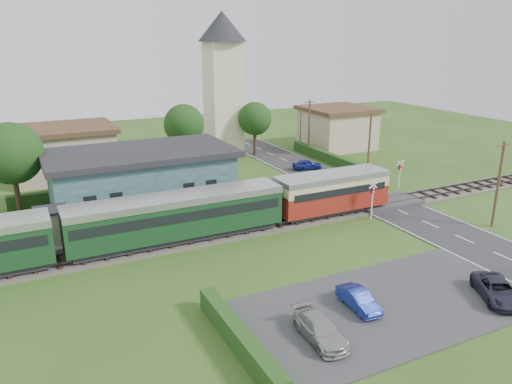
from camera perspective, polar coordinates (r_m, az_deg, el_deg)
name	(u,v)px	position (r m, az deg, el deg)	size (l,w,h in m)	color
ground	(303,230)	(39.85, 5.40, -4.40)	(120.00, 120.00, 0.00)	#2D4C19
railway_track	(290,221)	(41.40, 3.96, -3.34)	(76.00, 3.20, 0.49)	#4C443D
road	(401,211)	(45.61, 16.19, -2.13)	(6.00, 70.00, 0.05)	#28282B
car_park	(390,305)	(30.38, 15.05, -12.32)	(17.00, 9.00, 0.08)	#333335
crossing_deck	(386,203)	(46.94, 14.59, -1.17)	(6.20, 3.40, 0.45)	#333335
platform	(162,227)	(40.52, -10.73, -3.92)	(30.00, 3.00, 0.45)	gray
equipment_hut	(52,225)	(38.85, -22.28, -3.53)	(2.30, 2.30, 2.55)	beige
station_building	(142,179)	(45.08, -12.94, 1.47)	(16.00, 9.00, 5.30)	#2C5052
train	(134,223)	(36.31, -13.77, -3.41)	(43.20, 2.90, 3.40)	#232328
church_tower	(223,73)	(64.40, -3.81, 13.44)	(6.00, 6.00, 17.60)	beige
house_west	(64,151)	(57.79, -21.13, 4.35)	(10.80, 8.80, 5.50)	tan
house_east	(337,127)	(69.11, 9.28, 7.33)	(8.80, 8.80, 5.50)	tan
hedge_carpark	(240,339)	(25.54, -1.90, -16.43)	(0.80, 9.00, 1.20)	#193814
hedge_roadside	(335,160)	(59.90, 9.04, 3.61)	(0.80, 18.00, 1.20)	#193814
hedge_station	(132,188)	(49.88, -14.02, 0.50)	(22.00, 0.80, 1.30)	#193814
tree_a	(11,154)	(46.31, -26.19, 3.95)	(5.20, 5.20, 8.00)	#332316
tree_b	(184,125)	(57.95, -8.24, 7.64)	(4.60, 4.60, 7.34)	#332316
tree_c	(255,119)	(63.56, -0.13, 8.36)	(4.20, 4.20, 6.78)	#332316
utility_pole_b	(498,183)	(43.73, 25.95, 0.88)	(1.40, 0.22, 7.00)	#473321
utility_pole_c	(369,145)	(54.58, 12.81, 5.28)	(1.40, 0.22, 7.00)	#473321
utility_pole_d	(309,127)	(64.14, 6.08, 7.42)	(1.40, 0.22, 7.00)	#473321
crossing_signal_near	(373,195)	(42.38, 13.18, -0.37)	(0.84, 0.28, 3.28)	silver
crossing_signal_far	(400,171)	(50.42, 16.13, 2.27)	(0.84, 0.28, 3.28)	silver
streetlamp_east	(301,124)	(69.36, 5.13, 7.73)	(0.30, 0.30, 5.15)	#3F3F47
car_on_road	(307,165)	(57.41, 5.86, 3.14)	(1.34, 3.33, 1.14)	navy
car_park_blue	(358,299)	(29.32, 11.63, -11.94)	(1.12, 3.23, 1.06)	navy
car_park_silver	(320,329)	(26.33, 7.34, -15.30)	(1.60, 3.93, 1.14)	#9F9F9F
car_park_dark	(498,290)	(32.79, 25.90, -10.04)	(1.91, 4.14, 1.15)	#272739
pedestrian_near	(259,199)	(42.68, 0.30, -0.79)	(0.70, 0.46, 1.91)	gray
pedestrian_far	(104,224)	(39.40, -16.96, -3.52)	(0.73, 0.57, 1.50)	gray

